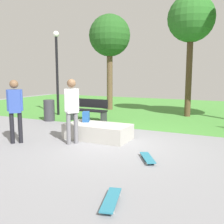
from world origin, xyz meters
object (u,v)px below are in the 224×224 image
object	(u,v)px
backpack_on_ledge	(86,117)
tree_young_birch	(191,20)
skater_watching	(72,106)
skateboard_spare	(111,200)
tree_slender_maple	(110,37)
skateboard_by_ledge	(148,158)
lamp_post	(57,64)
concrete_ledge	(98,132)
skater_performing_trick	(15,106)
trash_bin	(49,110)
park_bench_by_oak	(89,109)

from	to	relation	value
backpack_on_ledge	tree_young_birch	xyz separation A→B (m)	(2.17, 5.42, 3.71)
skater_watching	tree_young_birch	world-z (taller)	tree_young_birch
skateboard_spare	tree_slender_maple	bearing A→B (deg)	116.74
skateboard_by_ledge	tree_slender_maple	size ratio (longest dim) A/B	0.15
skateboard_spare	lamp_post	world-z (taller)	lamp_post
concrete_ledge	skateboard_by_ledge	size ratio (longest dim) A/B	2.47
skater_performing_trick	trash_bin	distance (m)	3.68
skater_watching	skateboard_by_ledge	size ratio (longest dim) A/B	2.31
concrete_ledge	skater_performing_trick	xyz separation A→B (m)	(-1.84, -1.44, 0.83)
trash_bin	concrete_ledge	bearing A→B (deg)	-28.72
skateboard_spare	lamp_post	distance (m)	9.46
backpack_on_ledge	skater_performing_trick	xyz separation A→B (m)	(-1.31, -1.64, 0.44)
skater_performing_trick	skater_watching	xyz separation A→B (m)	(1.47, 0.64, 0.02)
tree_slender_maple	trash_bin	xyz separation A→B (m)	(-0.69, -4.31, -3.49)
skater_performing_trick	trash_bin	bearing A→B (deg)	114.99
skater_performing_trick	lamp_post	xyz separation A→B (m)	(-2.21, 4.77, 1.35)
skater_watching	trash_bin	distance (m)	4.05
skater_performing_trick	lamp_post	size ratio (longest dim) A/B	0.46
concrete_ledge	backpack_on_ledge	world-z (taller)	backpack_on_ledge
trash_bin	skateboard_by_ledge	bearing A→B (deg)	-30.04
skater_performing_trick	park_bench_by_oak	distance (m)	4.08
concrete_ledge	skater_performing_trick	bearing A→B (deg)	-142.02
concrete_ledge	trash_bin	distance (m)	3.86
park_bench_by_oak	trash_bin	size ratio (longest dim) A/B	1.82
skateboard_by_ledge	trash_bin	distance (m)	6.21
lamp_post	skateboard_spare	bearing A→B (deg)	-47.47
skater_performing_trick	skater_watching	size ratio (longest dim) A/B	0.99
tree_slender_maple	trash_bin	distance (m)	5.59
trash_bin	lamp_post	bearing A→B (deg)	114.60
backpack_on_ledge	tree_slender_maple	distance (m)	7.16
skateboard_spare	lamp_post	size ratio (longest dim) A/B	0.21
concrete_ledge	skater_watching	bearing A→B (deg)	-115.30
skateboard_by_ledge	lamp_post	distance (m)	7.94
skateboard_spare	lamp_post	xyz separation A→B (m)	(-6.19, 6.75, 2.35)
skateboard_by_ledge	trash_bin	world-z (taller)	trash_bin
skater_performing_trick	lamp_post	bearing A→B (deg)	114.87
skateboard_by_ledge	skateboard_spare	size ratio (longest dim) A/B	0.96
skateboard_by_ledge	skater_performing_trick	bearing A→B (deg)	-177.22
concrete_ledge	skater_watching	world-z (taller)	skater_watching
tree_young_birch	skateboard_by_ledge	bearing A→B (deg)	-86.99
skateboard_by_ledge	concrete_ledge	bearing A→B (deg)	147.81
backpack_on_ledge	skateboard_by_ledge	size ratio (longest dim) A/B	0.41
lamp_post	trash_bin	world-z (taller)	lamp_post
skater_watching	skateboard_spare	world-z (taller)	skater_watching
backpack_on_ledge	skater_performing_trick	world-z (taller)	skater_performing_trick
skater_performing_trick	skateboard_spare	size ratio (longest dim) A/B	2.18
tree_young_birch	lamp_post	size ratio (longest dim) A/B	1.38
concrete_ledge	backpack_on_ledge	bearing A→B (deg)	159.91
backpack_on_ledge	skateboard_spare	xyz separation A→B (m)	(2.68, -3.62, -0.55)
concrete_ledge	trash_bin	bearing A→B (deg)	151.28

